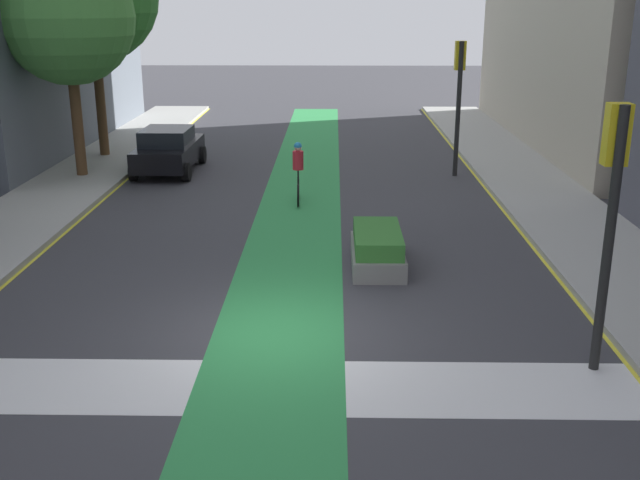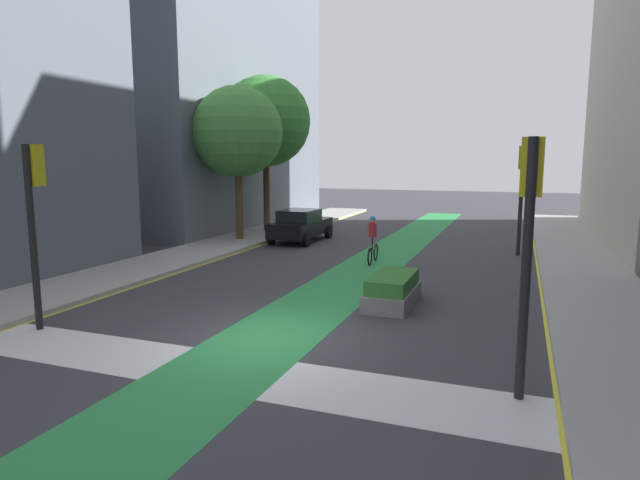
% 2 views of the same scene
% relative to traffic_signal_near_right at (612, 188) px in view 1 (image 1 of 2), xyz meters
% --- Properties ---
extents(ground_plane, '(120.00, 120.00, 0.00)m').
position_rel_traffic_signal_near_right_xyz_m(ground_plane, '(-5.36, 1.16, -3.03)').
color(ground_plane, '#38383D').
extents(bike_lane_paint, '(2.40, 60.00, 0.01)m').
position_rel_traffic_signal_near_right_xyz_m(bike_lane_paint, '(-5.31, 1.16, -3.03)').
color(bike_lane_paint, '#2D8C47').
rests_on(bike_lane_paint, ground_plane).
extents(crosswalk_band, '(12.00, 1.80, 0.01)m').
position_rel_traffic_signal_near_right_xyz_m(crosswalk_band, '(-5.36, -0.84, -3.03)').
color(crosswalk_band, silver).
rests_on(crosswalk_band, ground_plane).
extents(curb_stripe_right, '(0.16, 60.00, 0.01)m').
position_rel_traffic_signal_near_right_xyz_m(curb_stripe_right, '(0.64, 1.16, -3.03)').
color(curb_stripe_right, yellow).
rests_on(curb_stripe_right, ground_plane).
extents(traffic_signal_near_right, '(0.35, 0.52, 4.33)m').
position_rel_traffic_signal_near_right_xyz_m(traffic_signal_near_right, '(0.00, 0.00, 0.00)').
color(traffic_signal_near_right, black).
rests_on(traffic_signal_near_right, ground_plane).
extents(traffic_signal_far_right, '(0.35, 0.52, 4.53)m').
position_rel_traffic_signal_near_right_xyz_m(traffic_signal_far_right, '(-0.10, 14.43, 0.13)').
color(traffic_signal_far_right, black).
rests_on(traffic_signal_far_right, ground_plane).
extents(car_black_left_far, '(2.06, 4.22, 1.57)m').
position_rel_traffic_signal_near_right_xyz_m(car_black_left_far, '(-10.13, 14.73, -2.23)').
color(car_black_left_far, black).
rests_on(car_black_left_far, ground_plane).
extents(cyclist_in_lane, '(0.32, 1.73, 1.86)m').
position_rel_traffic_signal_near_right_xyz_m(cyclist_in_lane, '(-5.37, 10.49, -2.06)').
color(cyclist_in_lane, black).
rests_on(cyclist_in_lane, ground_plane).
extents(street_tree_near, '(4.31, 4.31, 7.30)m').
position_rel_traffic_signal_near_right_xyz_m(street_tree_near, '(-12.88, 13.61, 2.24)').
color(street_tree_near, brown).
rests_on(street_tree_near, sidewalk_left).
extents(median_planter, '(1.16, 2.51, 0.85)m').
position_rel_traffic_signal_near_right_xyz_m(median_planter, '(-3.31, 4.90, -2.63)').
color(median_planter, slate).
rests_on(median_planter, ground_plane).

